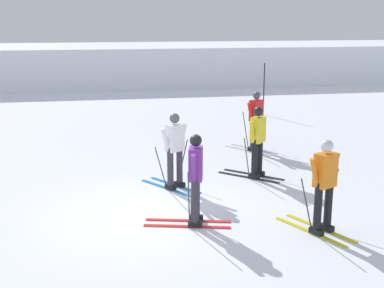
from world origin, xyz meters
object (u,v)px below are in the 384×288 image
(skier_yellow, at_px, (257,140))
(trail_marker_pole, at_px, (264,89))
(skier_red, at_px, (256,119))
(skier_orange, at_px, (324,184))
(skier_purple, at_px, (195,177))
(skier_white, at_px, (175,149))

(skier_yellow, height_order, trail_marker_pole, trail_marker_pole)
(skier_red, bearing_deg, skier_orange, -95.37)
(skier_purple, xyz_separation_m, trail_marker_pole, (4.65, 10.37, 0.09))
(skier_red, relative_size, trail_marker_pole, 0.85)
(skier_white, height_order, skier_orange, same)
(skier_purple, distance_m, trail_marker_pole, 11.36)
(skier_white, xyz_separation_m, trail_marker_pole, (4.71, 8.26, 0.09))
(skier_orange, height_order, skier_yellow, same)
(skier_purple, relative_size, skier_orange, 1.00)
(skier_red, distance_m, trail_marker_pole, 5.69)
(skier_purple, distance_m, skier_orange, 2.28)
(skier_red, bearing_deg, trail_marker_pole, 69.80)
(skier_orange, distance_m, skier_red, 5.84)
(skier_purple, bearing_deg, skier_yellow, 52.64)
(skier_white, relative_size, trail_marker_pole, 0.85)
(skier_purple, distance_m, skier_red, 5.70)
(skier_purple, xyz_separation_m, skier_orange, (2.14, -0.79, -0.00))
(skier_orange, xyz_separation_m, skier_red, (0.55, 5.81, 0.00))
(skier_white, relative_size, skier_red, 1.00)
(skier_orange, distance_m, trail_marker_pole, 11.43)
(skier_orange, bearing_deg, skier_yellow, 92.85)
(skier_purple, bearing_deg, skier_orange, -20.21)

